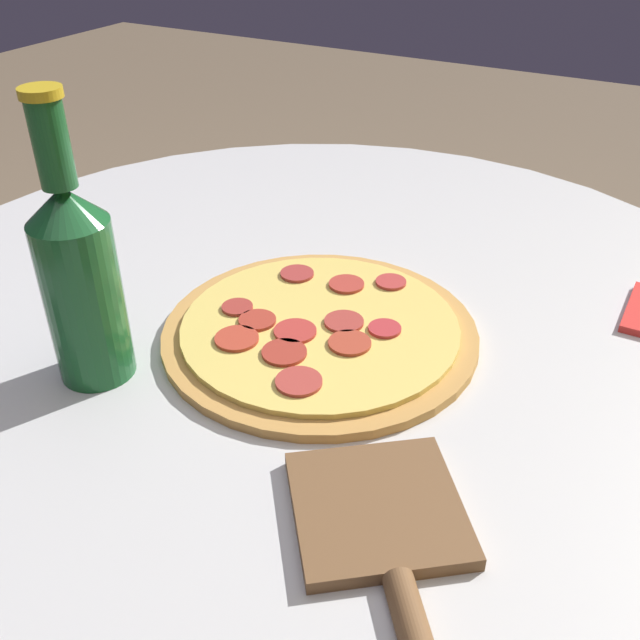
{
  "coord_description": "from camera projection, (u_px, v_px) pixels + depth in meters",
  "views": [
    {
      "loc": [
        0.58,
        0.32,
        1.12
      ],
      "look_at": [
        0.05,
        0.03,
        0.73
      ],
      "focal_mm": 40.0,
      "sensor_mm": 36.0,
      "label": 1
    }
  ],
  "objects": [
    {
      "name": "beer_bottle",
      "position": [
        80.0,
        277.0,
        0.62
      ],
      "size": [
        0.07,
        0.07,
        0.27
      ],
      "color": "#195628",
      "rests_on": "table"
    },
    {
      "name": "table",
      "position": [
        317.0,
        429.0,
        0.88
      ],
      "size": [
        1.04,
        1.04,
        0.71
      ],
      "color": "silver",
      "rests_on": "ground_plane"
    },
    {
      "name": "pizza_paddle",
      "position": [
        386.0,
        538.0,
        0.51
      ],
      "size": [
        0.24,
        0.21,
        0.02
      ],
      "rotation": [
        0.0,
        0.0,
        0.66
      ],
      "color": "brown",
      "rests_on": "table"
    },
    {
      "name": "pizza",
      "position": [
        320.0,
        330.0,
        0.73
      ],
      "size": [
        0.32,
        0.32,
        0.02
      ],
      "color": "#C68E47",
      "rests_on": "table"
    }
  ]
}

